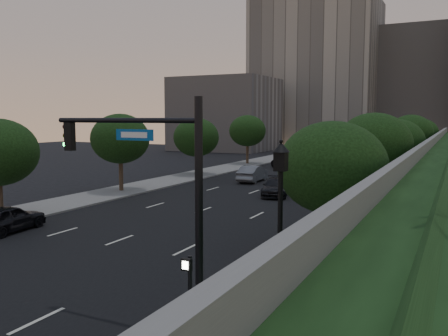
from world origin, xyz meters
The scene contains 27 objects.
ground centered at (0.00, 0.00, 0.00)m, with size 160.00×160.00×0.00m, color black.
road_surface centered at (0.00, 30.00, 0.01)m, with size 16.00×140.00×0.02m, color black.
sidewalk_right centered at (10.25, 30.00, 0.07)m, with size 4.50×140.00×0.15m, color slate.
sidewalk_left centered at (-10.25, 30.00, 0.07)m, with size 4.50×140.00×0.15m, color slate.
parapet_wall centered at (13.50, 28.00, 4.35)m, with size 0.35×90.00×0.70m, color slate.
office_block_left centered at (-14.00, 92.00, 16.00)m, with size 26.00×20.00×32.00m, color #9D9589.
office_block_mid centered at (6.00, 102.00, 13.00)m, with size 22.00×18.00×26.00m, color #AAA29C.
office_block_filler centered at (-26.00, 70.00, 7.00)m, with size 18.00×16.00×14.00m, color #AAA29C.
tree_right_a centered at (10.30, 8.00, 4.02)m, with size 5.20×5.20×6.24m.
tree_right_b centered at (10.30, 20.00, 4.52)m, with size 5.20×5.20×6.74m.
tree_right_c centered at (10.30, 33.00, 4.02)m, with size 5.20×5.20×6.24m.
tree_right_d centered at (10.30, 47.00, 4.52)m, with size 5.20×5.20×6.74m.
tree_right_e centered at (10.30, 62.00, 4.02)m, with size 5.20×5.20×6.24m.
tree_left_b centered at (-10.30, 18.00, 4.58)m, with size 5.00×5.00×6.71m.
tree_left_c centered at (-10.30, 31.00, 4.21)m, with size 5.00×5.00×6.34m.
tree_left_d centered at (-10.30, 45.00, 4.58)m, with size 5.00×5.00×6.71m.
traffic_signal_mast centered at (7.74, -2.18, 3.67)m, with size 5.68×0.56×7.00m.
street_lamp centered at (10.00, 1.66, 2.63)m, with size 0.64×0.64×5.62m.
pedestrian_signal centered at (8.97, -3.00, 1.57)m, with size 0.30×0.33×2.50m.
sedan_near_left centered at (-6.74, 3.67, 0.77)m, with size 1.83×4.55×1.55m, color black.
sedan_mid_left centered at (-2.72, 29.06, 0.82)m, with size 1.73×4.96×1.63m, color slate.
sedan_far_left centered at (-4.26, 44.15, 0.67)m, with size 2.21×4.79×1.33m, color black.
sedan_near_right centered at (2.29, 22.06, 0.72)m, with size 2.02×4.96×1.44m, color black.
sedan_far_right centered at (3.70, 36.36, 0.76)m, with size 1.78×4.43×1.51m, color #515357.
pedestrian_a centered at (9.34, 3.27, 0.95)m, with size 0.58×0.38×1.60m, color black.
pedestrian_b centered at (9.48, 8.43, 0.98)m, with size 0.81×0.63×1.66m, color black.
pedestrian_c centered at (9.85, 15.46, 0.95)m, with size 0.94×0.39×1.60m, color black.
Camera 1 is at (15.65, -14.18, 6.39)m, focal length 38.00 mm.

